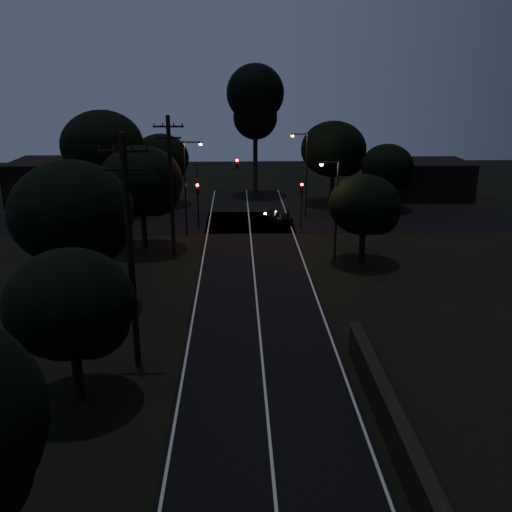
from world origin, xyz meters
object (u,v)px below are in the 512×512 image
signal_mast (217,180)px  streetlight_a (187,181)px  streetlight_b (305,169)px  utility_pole_mid (130,251)px  signal_right (301,197)px  tall_pine (255,101)px  streetlight_c (334,205)px  utility_pole_far (171,185)px  signal_left (198,197)px  car (279,217)px

signal_mast → streetlight_a: (-2.39, -1.99, 0.30)m
streetlight_a → streetlight_b: bearing=29.5°
utility_pole_mid → streetlight_b: bearing=68.7°
utility_pole_mid → signal_right: (10.60, 24.99, -2.90)m
tall_pine → streetlight_a: 19.01m
utility_pole_mid → tall_pine: 40.87m
streetlight_a → streetlight_c: bearing=-35.7°
utility_pole_far → signal_left: size_ratio=2.56×
signal_mast → streetlight_a: bearing=-140.2°
utility_pole_far → signal_right: 13.53m
utility_pole_far → signal_right: size_ratio=2.56×
streetlight_b → streetlight_c: bearing=-87.9°
utility_pole_mid → signal_mast: bearing=83.0°
utility_pole_mid → signal_left: 25.19m
tall_pine → signal_right: 17.17m
utility_pole_mid → tall_pine: bearing=80.1°
signal_left → streetlight_c: 14.52m
tall_pine → signal_left: bearing=-110.5°
signal_right → streetlight_c: streetlight_c is taller
streetlight_c → signal_left: bearing=136.2°
utility_pole_far → tall_pine: size_ratio=0.73×
signal_right → car: (-1.86, 1.59, -2.25)m
tall_pine → signal_left: size_ratio=3.50×
signal_right → car: size_ratio=1.18×
signal_left → signal_mast: signal_mast is taller
signal_mast → utility_pole_far: bearing=-111.1°
utility_pole_mid → car: bearing=71.8°
utility_pole_far → car: 13.85m
signal_mast → streetlight_b: bearing=26.0°
utility_pole_far → signal_left: bearing=80.1°
utility_pole_far → signal_mast: utility_pole_far is taller
tall_pine → streetlight_c: bearing=-79.1°
signal_left → signal_mast: (1.69, 0.00, 1.50)m
streetlight_a → utility_pole_far: bearing=-96.6°
utility_pole_mid → streetlight_a: bearing=88.3°
signal_left → car: bearing=12.2°
signal_right → streetlight_a: 10.26m
streetlight_c → tall_pine: bearing=100.9°
signal_mast → streetlight_b: 9.15m
streetlight_b → streetlight_c: streetlight_b is taller
signal_mast → streetlight_b: size_ratio=0.78×
signal_left → signal_mast: size_ratio=0.66×
tall_pine → streetlight_c: size_ratio=1.91×
tall_pine → car: bearing=-82.6°
signal_right → streetlight_b: (0.71, 4.01, 1.80)m
signal_right → streetlight_c: size_ratio=0.55×
streetlight_a → car: (8.04, 3.57, -4.05)m
utility_pole_far → streetlight_a: bearing=83.4°
utility_pole_mid → car: size_ratio=3.18×
signal_right → signal_mast: 7.66m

